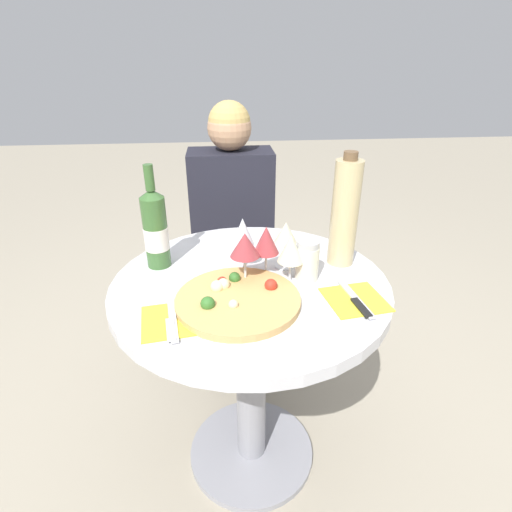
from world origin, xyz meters
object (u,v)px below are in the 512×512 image
object	(u,v)px
chair_behind_diner	(233,261)
tall_carafe	(345,213)
seated_diner	(234,257)
pizza_large	(237,299)
wine_bottle	(155,229)
dining_table	(251,333)

from	to	relation	value
chair_behind_diner	tall_carafe	xyz separation A→B (m)	(0.32, -0.64, 0.47)
seated_diner	pizza_large	world-z (taller)	seated_diner
seated_diner	pizza_large	size ratio (longest dim) A/B	3.58
chair_behind_diner	pizza_large	size ratio (longest dim) A/B	2.69
wine_bottle	tall_carafe	distance (m)	0.56
wine_bottle	chair_behind_diner	bearing A→B (deg)	68.01
seated_diner	chair_behind_diner	bearing A→B (deg)	-90.00
chair_behind_diner	wine_bottle	size ratio (longest dim) A/B	2.81
dining_table	wine_bottle	world-z (taller)	wine_bottle
wine_bottle	seated_diner	bearing A→B (deg)	62.38
dining_table	wine_bottle	bearing A→B (deg)	156.12
seated_diner	pizza_large	distance (m)	0.74
chair_behind_diner	wine_bottle	distance (m)	0.79
pizza_large	wine_bottle	size ratio (longest dim) A/B	1.04
chair_behind_diner	pizza_large	bearing A→B (deg)	88.83
pizza_large	tall_carafe	size ratio (longest dim) A/B	0.95
seated_diner	tall_carafe	distance (m)	0.71
chair_behind_diner	tall_carafe	distance (m)	0.86
wine_bottle	tall_carafe	bearing A→B (deg)	-3.39
dining_table	seated_diner	distance (m)	0.59
pizza_large	wine_bottle	bearing A→B (deg)	134.08
wine_bottle	tall_carafe	size ratio (longest dim) A/B	0.91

